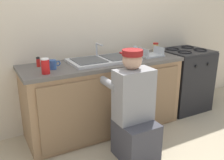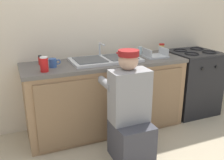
{
  "view_description": "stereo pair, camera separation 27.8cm",
  "coord_description": "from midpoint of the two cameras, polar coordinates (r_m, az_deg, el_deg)",
  "views": [
    {
      "loc": [
        -1.27,
        -2.22,
        1.56
      ],
      "look_at": [
        0.0,
        0.1,
        0.69
      ],
      "focal_mm": 40.0,
      "sensor_mm": 36.0,
      "label": 1
    },
    {
      "loc": [
        -1.02,
        -2.34,
        1.56
      ],
      "look_at": [
        0.0,
        0.1,
        0.69
      ],
      "focal_mm": 40.0,
      "sensor_mm": 36.0,
      "label": 2
    }
  ],
  "objects": [
    {
      "name": "stove_range",
      "position": [
        3.72,
        13.99,
        0.12
      ],
      "size": [
        0.64,
        0.62,
        0.89
      ],
      "color": "black",
      "rests_on": "ground_plane"
    },
    {
      "name": "countertop",
      "position": [
        2.91,
        -4.64,
        3.89
      ],
      "size": [
        1.91,
        0.62,
        0.04
      ],
      "primitive_type": "cube",
      "color": "#5B5651",
      "rests_on": "counter_cabinet"
    },
    {
      "name": "ground_plane",
      "position": [
        2.99,
        -1.79,
        -13.26
      ],
      "size": [
        12.0,
        12.0,
        0.0
      ],
      "primitive_type": "plane",
      "color": "tan"
    },
    {
      "name": "back_wall",
      "position": [
        3.16,
        -7.5,
        12.41
      ],
      "size": [
        6.0,
        0.1,
        2.5
      ],
      "primitive_type": "cube",
      "color": "beige",
      "rests_on": "ground_plane"
    },
    {
      "name": "counter_cabinet",
      "position": [
        3.04,
        -4.36,
        -4.05
      ],
      "size": [
        1.87,
        0.62,
        0.82
      ],
      "color": "#997551",
      "rests_on": "ground_plane"
    },
    {
      "name": "sink_double_basin",
      "position": [
        2.91,
        -4.68,
        4.65
      ],
      "size": [
        0.8,
        0.44,
        0.19
      ],
      "color": "silver",
      "rests_on": "countertop"
    },
    {
      "name": "spice_bottle_red",
      "position": [
        2.81,
        -19.27,
        3.87
      ],
      "size": [
        0.04,
        0.04,
        0.1
      ],
      "color": "red",
      "rests_on": "countertop"
    },
    {
      "name": "condiment_jar",
      "position": [
        3.41,
        7.62,
        7.35
      ],
      "size": [
        0.07,
        0.07,
        0.13
      ],
      "color": "#DBB760",
      "rests_on": "countertop"
    },
    {
      "name": "dish_rack_tray",
      "position": [
        3.18,
        6.45,
        5.86
      ],
      "size": [
        0.28,
        0.22,
        0.11
      ],
      "color": "#B2B7BC",
      "rests_on": "countertop"
    },
    {
      "name": "water_glass",
      "position": [
        3.29,
        2.87,
        6.83
      ],
      "size": [
        0.06,
        0.06,
        0.1
      ],
      "color": "#ADC6CC",
      "rests_on": "countertop"
    },
    {
      "name": "plumber_person",
      "position": [
        2.49,
        1.92,
        -8.0
      ],
      "size": [
        0.42,
        0.61,
        1.1
      ],
      "color": "#3F3F47",
      "rests_on": "ground_plane"
    },
    {
      "name": "soda_cup_red",
      "position": [
        2.52,
        -18.08,
        2.99
      ],
      "size": [
        0.08,
        0.08,
        0.15
      ],
      "color": "red",
      "rests_on": "countertop"
    },
    {
      "name": "coffee_mug",
      "position": [
        2.67,
        -16.31,
        3.39
      ],
      "size": [
        0.13,
        0.08,
        0.09
      ],
      "color": "#335699",
      "rests_on": "countertop"
    }
  ]
}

